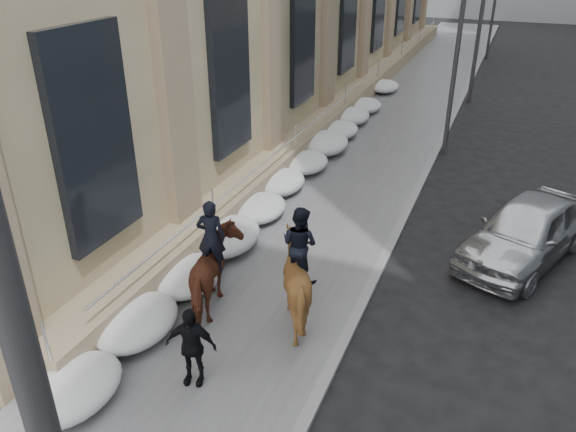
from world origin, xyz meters
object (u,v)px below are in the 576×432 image
(mounted_horse_right, at_px, (296,275))
(pedestrian, at_px, (191,346))
(mounted_horse_left, at_px, (216,270))
(car_silver, at_px, (526,231))

(mounted_horse_right, relative_size, pedestrian, 1.60)
(mounted_horse_left, bearing_deg, mounted_horse_right, 174.23)
(mounted_horse_right, height_order, car_silver, mounted_horse_right)
(mounted_horse_left, bearing_deg, car_silver, -158.03)
(mounted_horse_right, xyz_separation_m, pedestrian, (-1.06, -2.59, -0.26))
(mounted_horse_left, bearing_deg, pedestrian, 90.39)
(mounted_horse_right, bearing_deg, car_silver, -119.65)
(mounted_horse_right, xyz_separation_m, car_silver, (4.57, 4.73, -0.37))
(mounted_horse_left, height_order, car_silver, mounted_horse_left)
(pedestrian, xyz_separation_m, car_silver, (5.63, 7.32, -0.11))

